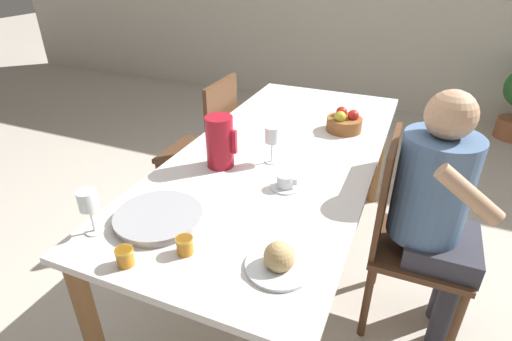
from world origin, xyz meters
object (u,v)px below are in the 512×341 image
object	(u,v)px
chair_opposite	(207,147)
jam_jar_amber	(185,245)
wine_glass_juice	(88,203)
fruit_bowl	(344,122)
red_pitcher	(220,141)
wine_glass_water	(272,136)
person_seated	(438,204)
teacup_near_person	(285,182)
serving_tray	(158,217)
jam_jar_red	(125,256)
chair_person_side	(406,235)
bread_plate	(279,260)

from	to	relation	value
chair_opposite	jam_jar_amber	distance (m)	1.37
wine_glass_juice	fruit_bowl	world-z (taller)	wine_glass_juice
red_pitcher	jam_jar_amber	world-z (taller)	red_pitcher
wine_glass_water	wine_glass_juice	xyz separation A→B (m)	(-0.38, -0.72, -0.01)
person_seated	teacup_near_person	world-z (taller)	person_seated
chair_opposite	serving_tray	xyz separation A→B (m)	(0.42, -1.08, 0.28)
jam_jar_red	wine_glass_juice	bearing A→B (deg)	156.44
chair_opposite	fruit_bowl	bearing A→B (deg)	-90.41
chair_opposite	serving_tray	bearing A→B (deg)	-158.74
red_pitcher	serving_tray	world-z (taller)	red_pitcher
chair_opposite	wine_glass_water	world-z (taller)	chair_opposite
teacup_near_person	serving_tray	bearing A→B (deg)	-131.40
chair_person_side	red_pitcher	bearing A→B (deg)	-78.58
person_seated	wine_glass_juice	bearing A→B (deg)	-55.73
chair_opposite	red_pitcher	xyz separation A→B (m)	(0.43, -0.61, 0.38)
jam_jar_amber	jam_jar_red	world-z (taller)	same
bread_plate	fruit_bowl	distance (m)	1.13
chair_opposite	fruit_bowl	world-z (taller)	chair_opposite
wine_glass_water	jam_jar_amber	distance (m)	0.70
chair_opposite	person_seated	xyz separation A→B (m)	(1.36, -0.46, 0.20)
person_seated	jam_jar_red	size ratio (longest dim) A/B	20.01
red_pitcher	fruit_bowl	bearing A→B (deg)	54.78
chair_person_side	wine_glass_juice	size ratio (longest dim) A/B	5.76
chair_person_side	person_seated	distance (m)	0.22
bread_plate	fruit_bowl	size ratio (longest dim) A/B	1.13
bread_plate	wine_glass_juice	bearing A→B (deg)	-172.96
chair_opposite	wine_glass_juice	xyz separation A→B (m)	(0.25, -1.22, 0.38)
person_seated	fruit_bowl	world-z (taller)	person_seated
teacup_near_person	bread_plate	size ratio (longest dim) A/B	0.58
bread_plate	jam_jar_amber	world-z (taller)	bread_plate
chair_opposite	red_pitcher	distance (m)	0.84
bread_plate	jam_jar_red	world-z (taller)	bread_plate
person_seated	wine_glass_juice	distance (m)	1.35
jam_jar_red	fruit_bowl	size ratio (longest dim) A/B	0.31
person_seated	wine_glass_water	size ratio (longest dim) A/B	6.75
teacup_near_person	wine_glass_juice	bearing A→B (deg)	-133.95
person_seated	bread_plate	distance (m)	0.82
wine_glass_water	teacup_near_person	bearing A→B (deg)	-54.35
wine_glass_juice	bread_plate	size ratio (longest dim) A/B	0.78
wine_glass_water	teacup_near_person	world-z (taller)	wine_glass_water
red_pitcher	jam_jar_red	distance (m)	0.70
person_seated	fruit_bowl	size ratio (longest dim) A/B	6.29
wine_glass_juice	bread_plate	bearing A→B (deg)	7.04
chair_opposite	fruit_bowl	xyz separation A→B (m)	(0.86, -0.01, 0.31)
chair_opposite	teacup_near_person	world-z (taller)	chair_opposite
teacup_near_person	fruit_bowl	size ratio (longest dim) A/B	0.65
chair_opposite	bread_plate	xyz separation A→B (m)	(0.90, -1.14, 0.29)
red_pitcher	wine_glass_juice	distance (m)	0.63
chair_opposite	person_seated	distance (m)	1.45
fruit_bowl	bread_plate	bearing A→B (deg)	-87.90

